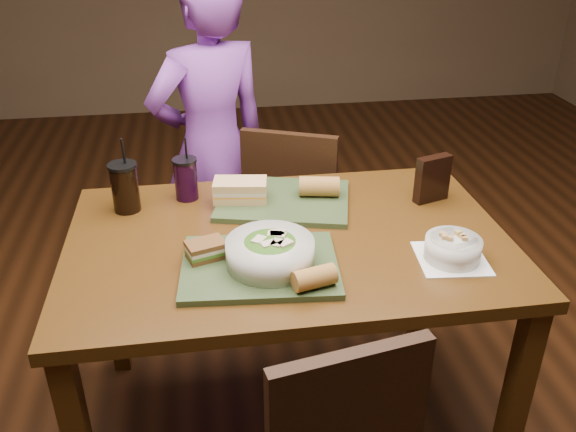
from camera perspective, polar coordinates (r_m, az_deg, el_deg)
The scene contains 15 objects.
ground at distance 2.28m, azimuth 0.00°, elevation -18.47°, with size 6.00×6.00×0.00m, color #381C0B.
dining_table at distance 1.85m, azimuth 0.00°, elevation -4.37°, with size 1.30×0.85×0.75m.
chair_far at distance 2.52m, azimuth -0.24°, elevation 0.32°, with size 0.49×0.50×0.86m.
diner at distance 2.54m, azimuth -7.17°, elevation 6.26°, with size 0.52×0.34×1.43m, color purple.
tray_near at distance 1.66m, azimuth -2.65°, elevation -4.72°, with size 0.42×0.32×0.02m, color #334525.
tray_far at distance 2.00m, azimuth -0.42°, elevation 1.48°, with size 0.42×0.32×0.02m, color #334525.
salad_bowl at distance 1.63m, azimuth -1.68°, elevation -3.27°, with size 0.24×0.24×0.08m.
soup_bowl at distance 1.74m, azimuth 15.16°, elevation -2.94°, with size 0.21×0.21×0.08m.
sandwich_near at distance 1.68m, azimuth -7.69°, elevation -3.14°, with size 0.12×0.10×0.05m.
sandwich_far at distance 1.97m, azimuth -4.49°, elevation 2.43°, with size 0.18×0.12×0.07m.
baguette_near at distance 1.54m, azimuth 2.47°, elevation -5.79°, with size 0.05×0.05×0.11m, color #AD7533.
baguette_far at distance 2.00m, azimuth 2.94°, elevation 2.78°, with size 0.07×0.07×0.13m, color #AD7533.
cup_cola at distance 1.99m, azimuth -15.01°, elevation 2.64°, with size 0.09×0.09×0.25m.
cup_berry at distance 2.03m, azimuth -9.53°, elevation 3.48°, with size 0.08×0.08×0.22m.
chip_bag at distance 2.04m, azimuth 13.36°, elevation 3.41°, with size 0.12×0.04×0.15m, color black.
Camera 1 is at (-0.24, -1.54, 1.66)m, focal length 38.00 mm.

